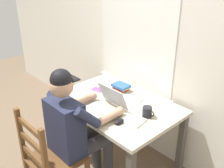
# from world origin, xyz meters

# --- Properties ---
(ground_plane) EXTENTS (8.00, 8.00, 0.00)m
(ground_plane) POSITION_xyz_m (0.00, 0.00, 0.00)
(ground_plane) COLOR brown
(back_wall) EXTENTS (6.00, 0.08, 2.60)m
(back_wall) POSITION_xyz_m (-0.00, 0.49, 1.30)
(back_wall) COLOR silver
(back_wall) RESTS_ON ground
(desk) EXTENTS (1.22, 0.83, 0.73)m
(desk) POSITION_xyz_m (0.00, 0.00, 0.63)
(desk) COLOR #BCB29E
(desk) RESTS_ON ground
(seated_person) EXTENTS (0.50, 0.60, 1.25)m
(seated_person) POSITION_xyz_m (0.01, -0.49, 0.69)
(seated_person) COLOR #232842
(seated_person) RESTS_ON ground
(wooden_chair) EXTENTS (0.42, 0.42, 0.95)m
(wooden_chair) POSITION_xyz_m (0.01, -0.77, 0.47)
(wooden_chair) COLOR brown
(wooden_chair) RESTS_ON ground
(laptop) EXTENTS (0.33, 0.32, 0.22)m
(laptop) POSITION_xyz_m (0.04, -0.17, 0.78)
(laptop) COLOR #ADAFB2
(laptop) RESTS_ON desk
(computer_mouse) EXTENTS (0.06, 0.10, 0.03)m
(computer_mouse) POSITION_xyz_m (0.28, -0.22, 0.75)
(computer_mouse) COLOR black
(computer_mouse) RESTS_ON desk
(coffee_mug_white) EXTENTS (0.12, 0.08, 0.10)m
(coffee_mug_white) POSITION_xyz_m (-0.14, 0.02, 0.78)
(coffee_mug_white) COLOR white
(coffee_mug_white) RESTS_ON desk
(coffee_mug_dark) EXTENTS (0.12, 0.09, 0.09)m
(coffee_mug_dark) POSITION_xyz_m (0.37, 0.03, 0.78)
(coffee_mug_dark) COLOR black
(coffee_mug_dark) RESTS_ON desk
(book_stack_main) EXTENTS (0.18, 0.14, 0.07)m
(book_stack_main) POSITION_xyz_m (-0.16, 0.23, 0.77)
(book_stack_main) COLOR #BC332D
(book_stack_main) RESTS_ON desk
(paper_pile_near_laptop) EXTENTS (0.22, 0.20, 0.01)m
(paper_pile_near_laptop) POSITION_xyz_m (0.33, -0.11, 0.74)
(paper_pile_near_laptop) COLOR silver
(paper_pile_near_laptop) RESTS_ON desk
(paper_pile_back_corner) EXTENTS (0.29, 0.22, 0.01)m
(paper_pile_back_corner) POSITION_xyz_m (0.04, 0.15, 0.74)
(paper_pile_back_corner) COLOR white
(paper_pile_back_corner) RESTS_ON desk
(landscape_photo_print) EXTENTS (0.15, 0.12, 0.00)m
(landscape_photo_print) POSITION_xyz_m (-0.34, 0.06, 0.73)
(landscape_photo_print) COLOR #7A4293
(landscape_photo_print) RESTS_ON desk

